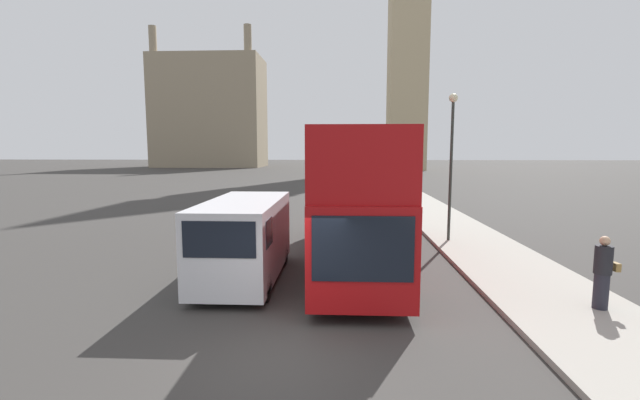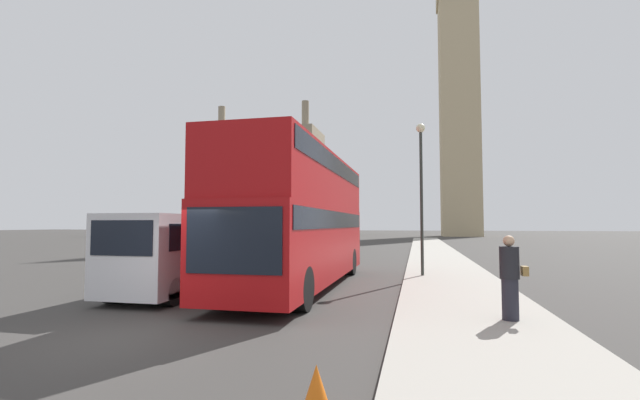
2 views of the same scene
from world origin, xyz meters
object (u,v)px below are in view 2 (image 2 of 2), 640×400
Objects in this scene: red_double_decker_bus at (302,214)px; pedestrian at (510,278)px; clock_tower at (458,58)px; white_van at (177,252)px; street_lamp at (421,176)px.

red_double_decker_bus is 7.52m from pedestrian.
clock_tower is at bearing 80.13° from red_double_decker_bus.
white_van is (-15.29, -70.62, -32.13)m from clock_tower.
street_lamp is (4.09, 3.21, 1.59)m from red_double_decker_bus.
white_van is 3.01× the size of pedestrian.
pedestrian is (5.81, -4.55, -1.48)m from red_double_decker_bus.
red_double_decker_bus is at bearing -99.87° from clock_tower.
clock_tower reaches higher than white_van.
street_lamp reaches higher than pedestrian.
street_lamp is (7.49, 5.53, 2.80)m from white_van.
red_double_decker_bus is 6.39× the size of pedestrian.
white_van reaches higher than pedestrian.
white_van is at bearing -143.58° from street_lamp.
clock_tower reaches higher than red_double_decker_bus.
white_van is at bearing -145.77° from red_double_decker_bus.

